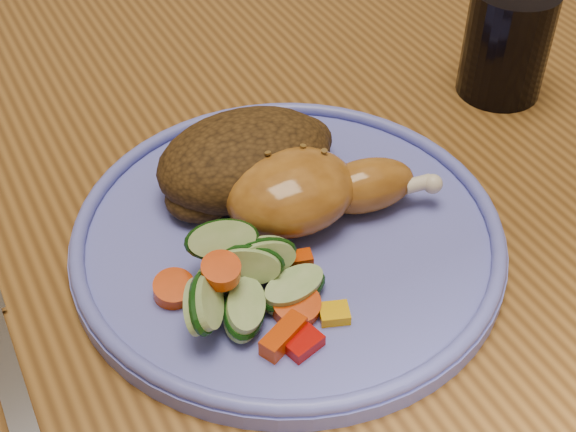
{
  "coord_description": "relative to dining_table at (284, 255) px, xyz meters",
  "views": [
    {
      "loc": [
        -0.21,
        -0.4,
        1.13
      ],
      "look_at": [
        -0.03,
        -0.07,
        0.78
      ],
      "focal_mm": 50.0,
      "sensor_mm": 36.0,
      "label": 1
    }
  ],
  "objects": [
    {
      "name": "fork",
      "position": [
        -0.22,
        -0.07,
        0.09
      ],
      "size": [
        0.02,
        0.18,
        0.0
      ],
      "color": "silver",
      "rests_on": "dining_table"
    },
    {
      "name": "plate",
      "position": [
        -0.03,
        -0.07,
        0.09
      ],
      "size": [
        0.29,
        0.29,
        0.01
      ],
      "primitive_type": "cylinder",
      "color": "#5D63C6",
      "rests_on": "dining_table"
    },
    {
      "name": "chair_far",
      "position": [
        0.0,
        0.63,
        -0.17
      ],
      "size": [
        0.42,
        0.42,
        0.91
      ],
      "color": "#4C2D16",
      "rests_on": "ground"
    },
    {
      "name": "drinking_glass",
      "position": [
        0.21,
        0.02,
        0.13
      ],
      "size": [
        0.07,
        0.07,
        0.09
      ],
      "primitive_type": "cylinder",
      "color": "black",
      "rests_on": "dining_table"
    },
    {
      "name": "plate_rim",
      "position": [
        -0.03,
        -0.07,
        0.1
      ],
      "size": [
        0.29,
        0.29,
        0.01
      ],
      "primitive_type": "torus",
      "color": "#5D63C6",
      "rests_on": "plate"
    },
    {
      "name": "chicken_leg",
      "position": [
        -0.01,
        -0.06,
        0.12
      ],
      "size": [
        0.14,
        0.08,
        0.05
      ],
      "color": "#A46522",
      "rests_on": "plate"
    },
    {
      "name": "rice_pilaf",
      "position": [
        -0.03,
        -0.01,
        0.12
      ],
      "size": [
        0.14,
        0.09,
        0.06
      ],
      "color": "#3F280F",
      "rests_on": "plate"
    },
    {
      "name": "dining_table",
      "position": [
        0.0,
        0.0,
        0.0
      ],
      "size": [
        0.9,
        1.4,
        0.75
      ],
      "color": "brown",
      "rests_on": "ground"
    },
    {
      "name": "vegetable_pile",
      "position": [
        -0.08,
        -0.1,
        0.11
      ],
      "size": [
        0.11,
        0.11,
        0.05
      ],
      "color": "#A50A05",
      "rests_on": "plate"
    }
  ]
}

